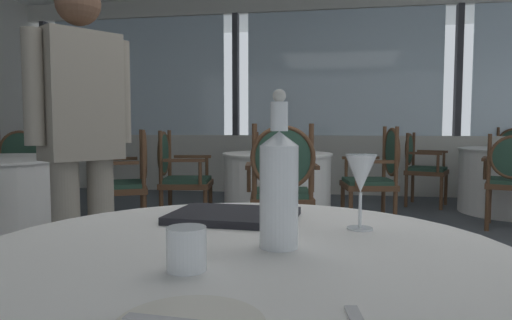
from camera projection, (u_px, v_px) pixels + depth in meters
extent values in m
plane|color=#4C5156|center=(350.00, 307.00, 2.48)|extent=(14.47, 14.47, 0.00)
cube|color=beige|center=(341.00, 165.00, 6.55)|extent=(9.94, 0.12, 0.85)
cube|color=beige|center=(344.00, 0.00, 6.38)|extent=(9.94, 0.12, 0.25)
cube|color=silver|center=(138.00, 77.00, 7.01)|extent=(2.74, 0.02, 1.78)
cube|color=#333338|center=(46.00, 79.00, 7.25)|extent=(0.08, 0.14, 1.78)
cube|color=silver|center=(343.00, 73.00, 6.47)|extent=(2.74, 0.02, 1.78)
cube|color=#333338|center=(236.00, 75.00, 6.72)|extent=(0.08, 0.14, 1.78)
cube|color=#333338|center=(458.00, 71.00, 6.19)|extent=(0.08, 0.14, 1.78)
cylinder|color=white|center=(240.00, 254.00, 0.94)|extent=(1.15, 1.15, 0.02)
cylinder|color=white|center=(279.00, 197.00, 0.94)|extent=(0.08, 0.08, 0.21)
cone|color=white|center=(279.00, 138.00, 0.94)|extent=(0.08, 0.08, 0.03)
cylinder|color=white|center=(279.00, 117.00, 0.93)|extent=(0.04, 0.04, 0.06)
sphere|color=silver|center=(279.00, 96.00, 0.93)|extent=(0.03, 0.03, 0.03)
cylinder|color=white|center=(360.00, 228.00, 1.12)|extent=(0.06, 0.06, 0.00)
cylinder|color=white|center=(360.00, 210.00, 1.12)|extent=(0.01, 0.01, 0.09)
cone|color=white|center=(361.00, 173.00, 1.11)|extent=(0.08, 0.08, 0.09)
cylinder|color=white|center=(187.00, 249.00, 0.80)|extent=(0.07, 0.07, 0.08)
cube|color=black|center=(234.00, 216.00, 1.24)|extent=(0.35, 0.26, 0.02)
cylinder|color=white|center=(277.00, 154.00, 4.25)|extent=(1.03, 1.03, 0.02)
cylinder|color=white|center=(277.00, 193.00, 4.28)|extent=(1.00, 1.00, 0.71)
cube|color=brown|center=(187.00, 184.00, 4.28)|extent=(0.53, 0.53, 0.05)
cube|color=#284738|center=(187.00, 180.00, 4.28)|extent=(0.49, 0.49, 0.04)
cylinder|color=brown|center=(210.00, 205.00, 4.50)|extent=(0.04, 0.04, 0.41)
cylinder|color=brown|center=(206.00, 212.00, 4.10)|extent=(0.04, 0.04, 0.41)
cylinder|color=brown|center=(170.00, 205.00, 4.50)|extent=(0.04, 0.04, 0.41)
cylinder|color=brown|center=(161.00, 212.00, 4.10)|extent=(0.04, 0.04, 0.41)
cylinder|color=brown|center=(170.00, 155.00, 4.46)|extent=(0.04, 0.04, 0.48)
cylinder|color=brown|center=(161.00, 158.00, 4.06)|extent=(0.04, 0.04, 0.48)
ellipsoid|color=#284738|center=(164.00, 154.00, 4.26)|extent=(0.11, 0.39, 0.41)
torus|color=brown|center=(164.00, 154.00, 4.26)|extent=(0.10, 0.42, 0.42)
cube|color=brown|center=(193.00, 157.00, 4.51)|extent=(0.37, 0.09, 0.03)
cylinder|color=brown|center=(207.00, 168.00, 4.52)|extent=(0.03, 0.03, 0.22)
cube|color=brown|center=(184.00, 160.00, 4.01)|extent=(0.37, 0.09, 0.03)
cylinder|color=brown|center=(200.00, 173.00, 4.02)|extent=(0.03, 0.03, 0.22)
cube|color=brown|center=(281.00, 198.00, 3.42)|extent=(0.53, 0.53, 0.05)
cube|color=#284738|center=(281.00, 193.00, 3.42)|extent=(0.49, 0.49, 0.04)
cylinder|color=brown|center=(255.00, 223.00, 3.64)|extent=(0.04, 0.04, 0.42)
cylinder|color=brown|center=(305.00, 223.00, 3.63)|extent=(0.04, 0.04, 0.42)
cylinder|color=brown|center=(254.00, 235.00, 3.24)|extent=(0.04, 0.04, 0.42)
cylinder|color=brown|center=(310.00, 235.00, 3.24)|extent=(0.04, 0.04, 0.42)
cylinder|color=brown|center=(254.00, 162.00, 3.20)|extent=(0.04, 0.04, 0.54)
cylinder|color=brown|center=(311.00, 162.00, 3.20)|extent=(0.04, 0.04, 0.54)
ellipsoid|color=#284738|center=(283.00, 158.00, 3.18)|extent=(0.39, 0.11, 0.45)
torus|color=brown|center=(283.00, 158.00, 3.18)|extent=(0.46, 0.11, 0.46)
cube|color=brown|center=(248.00, 166.00, 3.42)|extent=(0.09, 0.37, 0.03)
cylinder|color=brown|center=(249.00, 178.00, 3.57)|extent=(0.03, 0.03, 0.22)
cube|color=brown|center=(314.00, 166.00, 3.42)|extent=(0.09, 0.37, 0.03)
cylinder|color=brown|center=(312.00, 178.00, 3.57)|extent=(0.03, 0.03, 0.22)
cube|color=brown|center=(368.00, 186.00, 4.26)|extent=(0.53, 0.53, 0.05)
cube|color=#284738|center=(368.00, 181.00, 4.26)|extent=(0.49, 0.49, 0.04)
cylinder|color=brown|center=(351.00, 213.00, 4.08)|extent=(0.04, 0.04, 0.40)
cylinder|color=brown|center=(343.00, 206.00, 4.48)|extent=(0.04, 0.04, 0.40)
cylinder|color=brown|center=(395.00, 213.00, 4.08)|extent=(0.04, 0.04, 0.40)
cylinder|color=brown|center=(383.00, 206.00, 4.48)|extent=(0.04, 0.04, 0.40)
cylinder|color=brown|center=(396.00, 156.00, 4.04)|extent=(0.04, 0.04, 0.53)
cylinder|color=brown|center=(384.00, 154.00, 4.44)|extent=(0.04, 0.04, 0.53)
ellipsoid|color=#284738|center=(392.00, 152.00, 4.24)|extent=(0.11, 0.39, 0.45)
torus|color=brown|center=(392.00, 152.00, 4.24)|extent=(0.11, 0.46, 0.46)
cube|color=brown|center=(373.00, 162.00, 4.00)|extent=(0.37, 0.09, 0.03)
cylinder|color=brown|center=(357.00, 174.00, 4.01)|extent=(0.03, 0.03, 0.22)
cube|color=brown|center=(361.00, 158.00, 4.50)|extent=(0.37, 0.09, 0.03)
cylinder|color=brown|center=(346.00, 169.00, 4.51)|extent=(0.03, 0.03, 0.22)
cube|color=brown|center=(275.00, 176.00, 5.13)|extent=(0.53, 0.53, 0.05)
cube|color=#284738|center=(275.00, 173.00, 5.12)|extent=(0.49, 0.49, 0.04)
cylinder|color=brown|center=(293.00, 199.00, 4.94)|extent=(0.04, 0.04, 0.39)
cylinder|color=brown|center=(257.00, 199.00, 4.95)|extent=(0.04, 0.04, 0.39)
cylinder|color=brown|center=(291.00, 193.00, 5.34)|extent=(0.04, 0.04, 0.39)
cylinder|color=brown|center=(257.00, 193.00, 5.35)|extent=(0.04, 0.04, 0.39)
cylinder|color=brown|center=(291.00, 152.00, 5.30)|extent=(0.04, 0.04, 0.47)
cylinder|color=brown|center=(257.00, 152.00, 5.31)|extent=(0.04, 0.04, 0.47)
ellipsoid|color=#284738|center=(274.00, 150.00, 5.32)|extent=(0.39, 0.11, 0.40)
torus|color=brown|center=(274.00, 150.00, 5.32)|extent=(0.41, 0.10, 0.41)
cube|color=brown|center=(297.00, 155.00, 5.09)|extent=(0.09, 0.37, 0.03)
cylinder|color=brown|center=(298.00, 166.00, 4.95)|extent=(0.03, 0.03, 0.22)
cube|color=brown|center=(252.00, 155.00, 5.09)|extent=(0.09, 0.37, 0.03)
cylinder|color=brown|center=(252.00, 166.00, 4.96)|extent=(0.03, 0.03, 0.22)
cylinder|color=brown|center=(495.00, 186.00, 5.87)|extent=(0.04, 0.04, 0.42)
cylinder|color=brown|center=(496.00, 183.00, 6.21)|extent=(0.04, 0.04, 0.42)
cylinder|color=brown|center=(498.00, 146.00, 6.18)|extent=(0.04, 0.04, 0.50)
cube|color=brown|center=(493.00, 148.00, 6.01)|extent=(0.16, 0.36, 0.03)
cylinder|color=brown|center=(492.00, 157.00, 5.90)|extent=(0.03, 0.03, 0.22)
cube|color=brown|center=(427.00, 172.00, 5.58)|extent=(0.59, 0.59, 0.05)
cube|color=#284738|center=(427.00, 169.00, 5.58)|extent=(0.54, 0.54, 0.04)
cylinder|color=brown|center=(446.00, 189.00, 5.67)|extent=(0.04, 0.04, 0.39)
cylinder|color=brown|center=(441.00, 193.00, 5.33)|extent=(0.04, 0.04, 0.39)
cylinder|color=brown|center=(413.00, 187.00, 5.87)|extent=(0.04, 0.04, 0.39)
cylinder|color=brown|center=(406.00, 191.00, 5.52)|extent=(0.04, 0.04, 0.39)
cylinder|color=brown|center=(414.00, 150.00, 5.83)|extent=(0.04, 0.04, 0.46)
cylinder|color=brown|center=(407.00, 152.00, 5.49)|extent=(0.04, 0.04, 0.46)
ellipsoid|color=#284738|center=(409.00, 149.00, 5.67)|extent=(0.18, 0.38, 0.39)
torus|color=brown|center=(409.00, 149.00, 5.67)|extent=(0.17, 0.39, 0.40)
cube|color=brown|center=(432.00, 151.00, 5.77)|extent=(0.36, 0.16, 0.03)
cylinder|color=brown|center=(444.00, 160.00, 5.71)|extent=(0.03, 0.03, 0.22)
cube|color=brown|center=(425.00, 153.00, 5.34)|extent=(0.36, 0.16, 0.03)
cylinder|color=brown|center=(438.00, 163.00, 5.28)|extent=(0.03, 0.03, 0.22)
cylinder|color=brown|center=(489.00, 204.00, 4.61)|extent=(0.04, 0.04, 0.40)
cylinder|color=brown|center=(487.00, 210.00, 4.26)|extent=(0.04, 0.04, 0.40)
cylinder|color=brown|center=(489.00, 159.00, 4.23)|extent=(0.04, 0.04, 0.47)
cube|color=brown|center=(485.00, 159.00, 4.44)|extent=(0.16, 0.36, 0.03)
cylinder|color=brown|center=(485.00, 169.00, 4.57)|extent=(0.03, 0.03, 0.22)
cube|color=brown|center=(119.00, 189.00, 3.90)|extent=(0.62, 0.62, 0.05)
cube|color=#284738|center=(119.00, 184.00, 3.89)|extent=(0.57, 0.57, 0.04)
cylinder|color=brown|center=(94.00, 222.00, 3.67)|extent=(0.04, 0.04, 0.42)
cylinder|color=brown|center=(97.00, 213.00, 4.05)|extent=(0.04, 0.04, 0.42)
cylinder|color=brown|center=(145.00, 219.00, 3.78)|extent=(0.04, 0.04, 0.42)
cylinder|color=brown|center=(143.00, 211.00, 4.16)|extent=(0.04, 0.04, 0.42)
cylinder|color=brown|center=(143.00, 159.00, 3.74)|extent=(0.04, 0.04, 0.49)
cylinder|color=brown|center=(142.00, 156.00, 4.12)|extent=(0.04, 0.04, 0.49)
ellipsoid|color=#284738|center=(144.00, 155.00, 3.93)|extent=(0.22, 0.37, 0.41)
torus|color=brown|center=(144.00, 155.00, 3.93)|extent=(0.21, 0.39, 0.42)
cube|color=brown|center=(116.00, 163.00, 3.63)|extent=(0.35, 0.19, 0.03)
cylinder|color=brown|center=(97.00, 177.00, 3.60)|extent=(0.03, 0.03, 0.22)
cube|color=brown|center=(116.00, 159.00, 4.11)|extent=(0.35, 0.19, 0.03)
cylinder|color=brown|center=(100.00, 171.00, 4.08)|extent=(0.03, 0.03, 0.22)
cube|color=brown|center=(17.00, 180.00, 4.57)|extent=(0.62, 0.62, 0.05)
cube|color=#284738|center=(17.00, 176.00, 4.57)|extent=(0.57, 0.57, 0.04)
cylinder|color=brown|center=(36.00, 205.00, 4.45)|extent=(0.04, 0.04, 0.42)
cylinder|color=brown|center=(43.00, 199.00, 4.84)|extent=(0.04, 0.04, 0.42)
cylinder|color=brown|center=(1.00, 201.00, 4.72)|extent=(0.04, 0.04, 0.42)
cylinder|color=brown|center=(41.00, 152.00, 4.80)|extent=(0.04, 0.04, 0.48)
ellipsoid|color=#284738|center=(21.00, 150.00, 4.75)|extent=(0.37, 0.22, 0.40)
torus|color=brown|center=(21.00, 150.00, 4.75)|extent=(0.39, 0.21, 0.42)
cube|color=brown|center=(43.00, 155.00, 4.60)|extent=(0.19, 0.35, 0.03)
cylinder|color=brown|center=(41.00, 167.00, 4.48)|extent=(0.03, 0.03, 0.22)
cylinder|color=gray|center=(102.00, 239.00, 2.32)|extent=(0.13, 0.13, 0.82)
cylinder|color=gray|center=(67.00, 245.00, 2.19)|extent=(0.13, 0.13, 0.82)
cube|color=gray|center=(81.00, 97.00, 2.20)|extent=(0.37, 0.41, 0.62)
sphere|color=brown|center=(78.00, 3.00, 2.17)|extent=(0.21, 0.21, 0.21)
cylinder|color=gray|center=(122.00, 93.00, 2.36)|extent=(0.09, 0.09, 0.52)
cylinder|color=gray|center=(33.00, 87.00, 2.04)|extent=(0.09, 0.09, 0.52)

